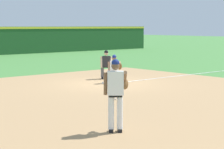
% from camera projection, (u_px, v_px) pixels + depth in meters
% --- Properties ---
extents(ground_plane, '(160.00, 160.00, 0.00)m').
position_uv_depth(ground_plane, '(108.00, 84.00, 20.15)').
color(ground_plane, '#47843D').
extents(infield_dirt_patch, '(18.00, 18.00, 0.01)m').
position_uv_depth(infield_dirt_patch, '(110.00, 101.00, 15.59)').
color(infield_dirt_patch, tan).
rests_on(infield_dirt_patch, ground).
extents(foul_line_stripe, '(12.66, 0.10, 0.00)m').
position_uv_depth(foul_line_stripe, '(194.00, 74.00, 24.25)').
color(foul_line_stripe, white).
rests_on(foul_line_stripe, ground).
extents(first_base_bag, '(0.38, 0.38, 0.09)m').
position_uv_depth(first_base_bag, '(108.00, 83.00, 20.14)').
color(first_base_bag, white).
rests_on(first_base_bag, ground).
extents(baseball, '(0.07, 0.07, 0.07)m').
position_uv_depth(baseball, '(115.00, 99.00, 15.88)').
color(baseball, white).
rests_on(baseball, ground).
extents(pitcher, '(0.85, 0.54, 1.86)m').
position_uv_depth(pitcher, '(116.00, 91.00, 10.96)').
color(pitcher, black).
rests_on(pitcher, ground).
extents(first_baseman, '(0.71, 1.09, 1.34)m').
position_uv_depth(first_baseman, '(115.00, 68.00, 20.40)').
color(first_baseman, black).
rests_on(first_baseman, ground).
extents(umpire, '(0.68, 0.66, 1.46)m').
position_uv_depth(umpire, '(106.00, 63.00, 22.10)').
color(umpire, black).
rests_on(umpire, ground).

